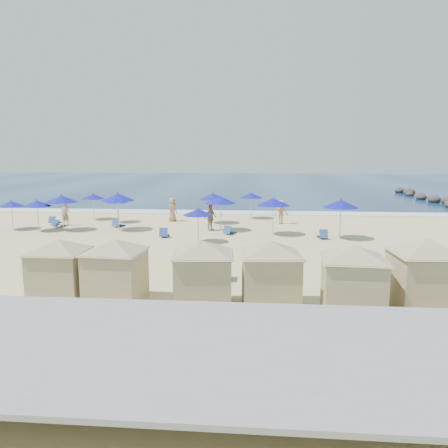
{
  "coord_description": "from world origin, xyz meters",
  "views": [
    {
      "loc": [
        4.7,
        -24.22,
        5.45
      ],
      "look_at": [
        2.37,
        3.0,
        1.0
      ],
      "focal_mm": 35.0,
      "sensor_mm": 36.0,
      "label": 1
    }
  ],
  "objects_px": {
    "beachgoer_0": "(66,214)",
    "beachgoer_2": "(281,212)",
    "trash_bin": "(217,271)",
    "cabana_0": "(60,262)",
    "umbrella_8": "(221,200)",
    "umbrella_9": "(251,195)",
    "rock_jetty": "(439,200)",
    "cabana_4": "(353,271)",
    "cabana_2": "(203,266)",
    "umbrella_11": "(341,204)",
    "umbrella_0": "(11,204)",
    "cabana_3": "(271,266)",
    "umbrella_2": "(93,196)",
    "beachgoer_1": "(210,218)",
    "cabana_5": "(426,266)",
    "umbrella_3": "(62,199)",
    "umbrella_7": "(213,196)",
    "umbrella_5": "(118,197)",
    "beachgoer_3": "(173,210)",
    "umbrella_10": "(273,202)",
    "umbrella_1": "(37,203)",
    "umbrella_4": "(117,200)",
    "umbrella_6": "(198,212)",
    "cabana_1": "(115,263)"
  },
  "relations": [
    {
      "from": "umbrella_11",
      "to": "beachgoer_3",
      "type": "height_order",
      "value": "umbrella_11"
    },
    {
      "from": "beachgoer_1",
      "to": "umbrella_3",
      "type": "bearing_deg",
      "value": 131.75
    },
    {
      "from": "rock_jetty",
      "to": "cabana_4",
      "type": "xyz_separation_m",
      "value": [
        -16.2,
        -34.65,
        1.17
      ]
    },
    {
      "from": "cabana_5",
      "to": "cabana_3",
      "type": "bearing_deg",
      "value": -179.97
    },
    {
      "from": "umbrella_3",
      "to": "umbrella_8",
      "type": "bearing_deg",
      "value": 4.44
    },
    {
      "from": "umbrella_1",
      "to": "umbrella_7",
      "type": "bearing_deg",
      "value": 20.37
    },
    {
      "from": "umbrella_5",
      "to": "umbrella_10",
      "type": "relative_size",
      "value": 1.07
    },
    {
      "from": "cabana_3",
      "to": "cabana_5",
      "type": "distance_m",
      "value": 5.26
    },
    {
      "from": "umbrella_11",
      "to": "umbrella_9",
      "type": "bearing_deg",
      "value": 125.3
    },
    {
      "from": "rock_jetty",
      "to": "beachgoer_2",
      "type": "relative_size",
      "value": 14.3
    },
    {
      "from": "cabana_0",
      "to": "umbrella_5",
      "type": "relative_size",
      "value": 1.48
    },
    {
      "from": "rock_jetty",
      "to": "beachgoer_0",
      "type": "distance_m",
      "value": 38.31
    },
    {
      "from": "umbrella_6",
      "to": "umbrella_11",
      "type": "bearing_deg",
      "value": 11.92
    },
    {
      "from": "umbrella_3",
      "to": "umbrella_7",
      "type": "distance_m",
      "value": 11.08
    },
    {
      "from": "umbrella_1",
      "to": "beachgoer_2",
      "type": "bearing_deg",
      "value": 14.66
    },
    {
      "from": "rock_jetty",
      "to": "cabana_4",
      "type": "relative_size",
      "value": 6.24
    },
    {
      "from": "beachgoer_0",
      "to": "beachgoer_2",
      "type": "xyz_separation_m",
      "value": [
        16.4,
        2.07,
        0.06
      ]
    },
    {
      "from": "umbrella_0",
      "to": "umbrella_10",
      "type": "bearing_deg",
      "value": -1.57
    },
    {
      "from": "beachgoer_0",
      "to": "beachgoer_3",
      "type": "distance_m",
      "value": 8.17
    },
    {
      "from": "umbrella_8",
      "to": "umbrella_11",
      "type": "distance_m",
      "value": 8.25
    },
    {
      "from": "cabana_5",
      "to": "umbrella_10",
      "type": "xyz_separation_m",
      "value": [
        -4.81,
        14.16,
        0.59
      ]
    },
    {
      "from": "umbrella_3",
      "to": "umbrella_7",
      "type": "relative_size",
      "value": 1.07
    },
    {
      "from": "umbrella_2",
      "to": "umbrella_10",
      "type": "bearing_deg",
      "value": -21.23
    },
    {
      "from": "trash_bin",
      "to": "cabana_0",
      "type": "relative_size",
      "value": 0.2
    },
    {
      "from": "umbrella_5",
      "to": "beachgoer_3",
      "type": "height_order",
      "value": "umbrella_5"
    },
    {
      "from": "cabana_3",
      "to": "beachgoer_1",
      "type": "xyz_separation_m",
      "value": [
        -3.95,
        15.39,
        -0.6
      ]
    },
    {
      "from": "rock_jetty",
      "to": "umbrella_7",
      "type": "height_order",
      "value": "umbrella_7"
    },
    {
      "from": "umbrella_2",
      "to": "beachgoer_1",
      "type": "distance_m",
      "value": 11.23
    },
    {
      "from": "beachgoer_3",
      "to": "umbrella_1",
      "type": "bearing_deg",
      "value": 145.19
    },
    {
      "from": "umbrella_1",
      "to": "umbrella_4",
      "type": "height_order",
      "value": "umbrella_1"
    },
    {
      "from": "umbrella_0",
      "to": "umbrella_3",
      "type": "height_order",
      "value": "umbrella_3"
    },
    {
      "from": "cabana_2",
      "to": "umbrella_11",
      "type": "xyz_separation_m",
      "value": [
        7.07,
        13.31,
        0.74
      ]
    },
    {
      "from": "umbrella_8",
      "to": "umbrella_9",
      "type": "bearing_deg",
      "value": 71.72
    },
    {
      "from": "umbrella_0",
      "to": "beachgoer_1",
      "type": "relative_size",
      "value": 1.16
    },
    {
      "from": "umbrella_0",
      "to": "cabana_3",
      "type": "bearing_deg",
      "value": -38.85
    },
    {
      "from": "umbrella_8",
      "to": "cabana_2",
      "type": "bearing_deg",
      "value": -86.95
    },
    {
      "from": "umbrella_8",
      "to": "umbrella_10",
      "type": "height_order",
      "value": "umbrella_10"
    },
    {
      "from": "rock_jetty",
      "to": "beachgoer_1",
      "type": "relative_size",
      "value": 14.35
    },
    {
      "from": "umbrella_4",
      "to": "umbrella_6",
      "type": "xyz_separation_m",
      "value": [
        7.52,
        -7.27,
        0.11
      ]
    },
    {
      "from": "cabana_5",
      "to": "umbrella_9",
      "type": "height_order",
      "value": "cabana_5"
    },
    {
      "from": "umbrella_8",
      "to": "umbrella_9",
      "type": "relative_size",
      "value": 1.12
    },
    {
      "from": "cabana_0",
      "to": "beachgoer_0",
      "type": "height_order",
      "value": "cabana_0"
    },
    {
      "from": "cabana_2",
      "to": "cabana_3",
      "type": "bearing_deg",
      "value": 4.38
    },
    {
      "from": "cabana_2",
      "to": "beachgoer_0",
      "type": "bearing_deg",
      "value": 127.14
    },
    {
      "from": "umbrella_3",
      "to": "umbrella_8",
      "type": "distance_m",
      "value": 11.25
    },
    {
      "from": "umbrella_7",
      "to": "beachgoer_1",
      "type": "xyz_separation_m",
      "value": [
        0.17,
        -3.32,
        -1.19
      ]
    },
    {
      "from": "umbrella_6",
      "to": "umbrella_7",
      "type": "height_order",
      "value": "umbrella_7"
    },
    {
      "from": "cabana_1",
      "to": "umbrella_4",
      "type": "xyz_separation_m",
      "value": [
        -6.07,
        18.4,
        0.28
      ]
    },
    {
      "from": "cabana_5",
      "to": "beachgoer_3",
      "type": "distance_m",
      "value": 23.26
    },
    {
      "from": "umbrella_3",
      "to": "umbrella_9",
      "type": "xyz_separation_m",
      "value": [
        13.2,
        6.89,
        -0.3
      ]
    }
  ]
}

